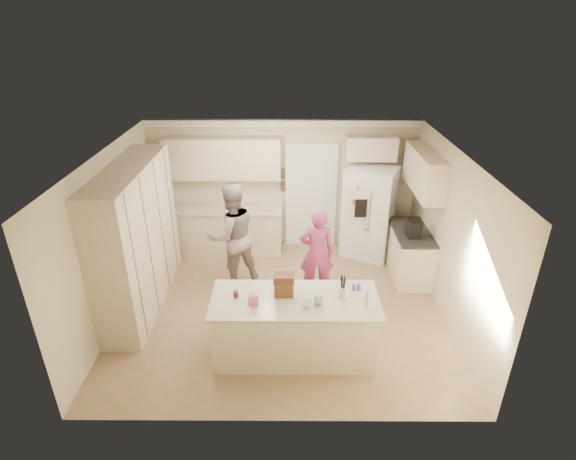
{
  "coord_description": "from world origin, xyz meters",
  "views": [
    {
      "loc": [
        0.13,
        -6.12,
        4.42
      ],
      "look_at": [
        0.1,
        0.35,
        1.25
      ],
      "focal_mm": 28.0,
      "sensor_mm": 36.0,
      "label": 1
    }
  ],
  "objects_px": {
    "island_base": "(295,328)",
    "teen_boy": "(232,235)",
    "coffee_maker": "(414,228)",
    "tissue_box": "(253,299)",
    "utensil_crock": "(343,292)",
    "dollhouse_body": "(284,288)",
    "refrigerator": "(369,213)",
    "teen_girl": "(317,253)"
  },
  "relations": [
    {
      "from": "teen_girl",
      "to": "coffee_maker",
      "type": "bearing_deg",
      "value": -169.16
    },
    {
      "from": "coffee_maker",
      "to": "refrigerator",
      "type": "bearing_deg",
      "value": 119.98
    },
    {
      "from": "coffee_maker",
      "to": "teen_girl",
      "type": "relative_size",
      "value": 0.19
    },
    {
      "from": "refrigerator",
      "to": "coffee_maker",
      "type": "relative_size",
      "value": 6.0
    },
    {
      "from": "island_base",
      "to": "dollhouse_body",
      "type": "relative_size",
      "value": 8.46
    },
    {
      "from": "dollhouse_body",
      "to": "teen_girl",
      "type": "distance_m",
      "value": 1.53
    },
    {
      "from": "island_base",
      "to": "teen_boy",
      "type": "xyz_separation_m",
      "value": [
        -1.07,
        1.87,
        0.5
      ]
    },
    {
      "from": "refrigerator",
      "to": "dollhouse_body",
      "type": "distance_m",
      "value": 3.26
    },
    {
      "from": "utensil_crock",
      "to": "dollhouse_body",
      "type": "relative_size",
      "value": 0.58
    },
    {
      "from": "coffee_maker",
      "to": "utensil_crock",
      "type": "height_order",
      "value": "coffee_maker"
    },
    {
      "from": "dollhouse_body",
      "to": "island_base",
      "type": "bearing_deg",
      "value": -33.69
    },
    {
      "from": "island_base",
      "to": "tissue_box",
      "type": "bearing_deg",
      "value": -169.7
    },
    {
      "from": "coffee_maker",
      "to": "tissue_box",
      "type": "distance_m",
      "value": 3.28
    },
    {
      "from": "coffee_maker",
      "to": "teen_boy",
      "type": "xyz_separation_m",
      "value": [
        -3.12,
        -0.03,
        -0.13
      ]
    },
    {
      "from": "refrigerator",
      "to": "utensil_crock",
      "type": "xyz_separation_m",
      "value": [
        -0.81,
        -2.88,
        0.1
      ]
    },
    {
      "from": "teen_boy",
      "to": "dollhouse_body",
      "type": "bearing_deg",
      "value": 88.36
    },
    {
      "from": "coffee_maker",
      "to": "tissue_box",
      "type": "xyz_separation_m",
      "value": [
        -2.6,
        -2.0,
        -0.07
      ]
    },
    {
      "from": "refrigerator",
      "to": "island_base",
      "type": "distance_m",
      "value": 3.3
    },
    {
      "from": "refrigerator",
      "to": "dollhouse_body",
      "type": "bearing_deg",
      "value": -95.25
    },
    {
      "from": "island_base",
      "to": "teen_boy",
      "type": "relative_size",
      "value": 1.17
    },
    {
      "from": "tissue_box",
      "to": "teen_girl",
      "type": "bearing_deg",
      "value": 60.14
    },
    {
      "from": "refrigerator",
      "to": "utensil_crock",
      "type": "bearing_deg",
      "value": -81.31
    },
    {
      "from": "utensil_crock",
      "to": "teen_girl",
      "type": "relative_size",
      "value": 0.09
    },
    {
      "from": "utensil_crock",
      "to": "teen_boy",
      "type": "bearing_deg",
      "value": 133.29
    },
    {
      "from": "teen_girl",
      "to": "teen_boy",
      "type": "bearing_deg",
      "value": -15.75
    },
    {
      "from": "refrigerator",
      "to": "teen_boy",
      "type": "height_order",
      "value": "teen_boy"
    },
    {
      "from": "island_base",
      "to": "tissue_box",
      "type": "xyz_separation_m",
      "value": [
        -0.55,
        -0.1,
        0.56
      ]
    },
    {
      "from": "refrigerator",
      "to": "island_base",
      "type": "xyz_separation_m",
      "value": [
        -1.46,
        -2.93,
        -0.46
      ]
    },
    {
      "from": "refrigerator",
      "to": "teen_boy",
      "type": "relative_size",
      "value": 0.96
    },
    {
      "from": "coffee_maker",
      "to": "teen_girl",
      "type": "distance_m",
      "value": 1.74
    },
    {
      "from": "refrigerator",
      "to": "utensil_crock",
      "type": "distance_m",
      "value": 2.99
    },
    {
      "from": "island_base",
      "to": "teen_boy",
      "type": "bearing_deg",
      "value": 119.67
    },
    {
      "from": "island_base",
      "to": "teen_boy",
      "type": "height_order",
      "value": "teen_boy"
    },
    {
      "from": "coffee_maker",
      "to": "teen_boy",
      "type": "height_order",
      "value": "teen_boy"
    },
    {
      "from": "coffee_maker",
      "to": "dollhouse_body",
      "type": "bearing_deg",
      "value": -140.71
    },
    {
      "from": "teen_boy",
      "to": "island_base",
      "type": "bearing_deg",
      "value": 90.68
    },
    {
      "from": "island_base",
      "to": "teen_girl",
      "type": "xyz_separation_m",
      "value": [
        0.38,
        1.52,
        0.36
      ]
    },
    {
      "from": "island_base",
      "to": "utensil_crock",
      "type": "height_order",
      "value": "utensil_crock"
    },
    {
      "from": "coffee_maker",
      "to": "tissue_box",
      "type": "bearing_deg",
      "value": -142.43
    },
    {
      "from": "refrigerator",
      "to": "teen_boy",
      "type": "xyz_separation_m",
      "value": [
        -2.52,
        -1.06,
        0.04
      ]
    },
    {
      "from": "utensil_crock",
      "to": "teen_boy",
      "type": "relative_size",
      "value": 0.08
    },
    {
      "from": "coffee_maker",
      "to": "tissue_box",
      "type": "relative_size",
      "value": 2.14
    }
  ]
}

